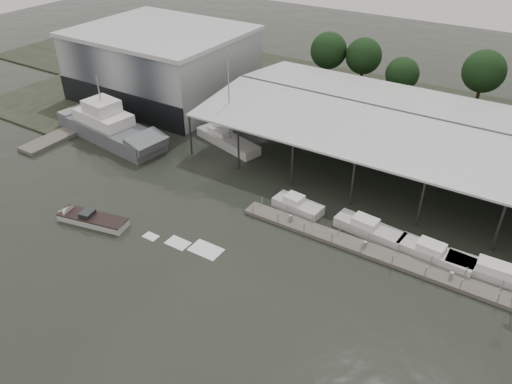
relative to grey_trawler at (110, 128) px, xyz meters
The scene contains 14 objects.
ground 27.73m from the grey_trawler, 30.64° to the right, with size 200.00×200.00×0.00m, color #242821.
land_strip_far 36.71m from the grey_trawler, 49.51° to the left, with size 140.00×30.00×0.30m.
land_strip_west 22.73m from the grey_trawler, 135.52° to the left, with size 20.00×40.00×0.30m.
storage_warehouse 16.79m from the grey_trawler, 104.80° to the left, with size 24.50×20.50×10.50m.
covered_boat_shed 43.35m from the grey_trawler, 18.79° to the left, with size 58.24×24.00×6.96m.
trawler_dock 6.33m from the grey_trawler, behind, with size 3.00×18.00×0.50m.
floating_dock 39.05m from the grey_trawler, ahead, with size 28.00×2.00×1.40m.
grey_trawler is the anchor object (origin of this frame).
white_sailboat 15.77m from the grey_trawler, 25.90° to the left, with size 10.46×5.21×12.86m.
speedboat_underway 19.18m from the grey_trawler, 51.21° to the right, with size 18.88×5.83×2.00m.
moored_cruiser_0 29.28m from the grey_trawler, ahead, with size 5.53×2.67×1.70m.
moored_cruiser_1 37.18m from the grey_trawler, ahead, with size 7.18×2.90×1.70m.
moored_cruiser_2 43.82m from the grey_trawler, ahead, with size 7.17×2.75×1.70m.
moored_cruiser_3 49.47m from the grey_trawler, ahead, with size 9.40×2.33×1.70m.
Camera 1 is at (25.04, -26.71, 30.32)m, focal length 35.00 mm.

